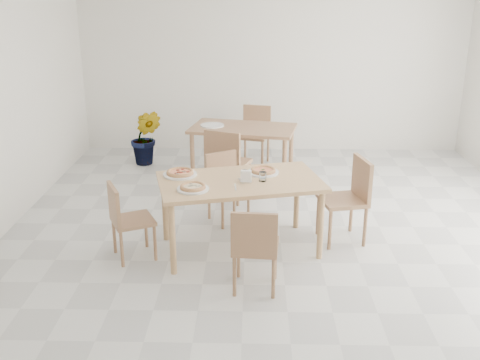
{
  "coord_description": "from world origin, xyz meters",
  "views": [
    {
      "loc": [
        -0.3,
        -5.36,
        2.61
      ],
      "look_at": [
        -0.42,
        -0.14,
        0.75
      ],
      "focal_mm": 42.0,
      "sensor_mm": 36.0,
      "label": 1
    }
  ],
  "objects_px": {
    "plate_margherita": "(263,172)",
    "chair_back_n": "(255,130)",
    "chair_west": "(125,216)",
    "tumbler_b": "(263,177)",
    "pizza_margherita": "(263,170)",
    "napkin_holder": "(246,177)",
    "chair_east": "(350,194)",
    "potted_plant": "(146,137)",
    "pizza_pepperoni": "(180,172)",
    "chair_south": "(255,244)",
    "chair_back_s": "(226,160)",
    "plate_pepperoni": "(180,174)",
    "tumbler_a": "(245,175)",
    "chair_north": "(225,182)",
    "pizza_mushroom": "(193,187)",
    "main_table": "(240,187)",
    "plate_mushroom": "(193,189)",
    "plate_empty": "(212,125)",
    "second_table": "(243,134)"
  },
  "relations": [
    {
      "from": "chair_south",
      "to": "plate_empty",
      "type": "distance_m",
      "value": 3.09
    },
    {
      "from": "potted_plant",
      "to": "plate_margherita",
      "type": "bearing_deg",
      "value": -56.71
    },
    {
      "from": "napkin_holder",
      "to": "chair_south",
      "type": "bearing_deg",
      "value": -76.92
    },
    {
      "from": "tumbler_a",
      "to": "chair_back_n",
      "type": "xyz_separation_m",
      "value": [
        0.11,
        2.89,
        -0.3
      ]
    },
    {
      "from": "plate_margherita",
      "to": "pizza_mushroom",
      "type": "relative_size",
      "value": 1.02
    },
    {
      "from": "plate_margherita",
      "to": "chair_back_n",
      "type": "distance_m",
      "value": 2.72
    },
    {
      "from": "plate_pepperoni",
      "to": "pizza_margherita",
      "type": "height_order",
      "value": "pizza_margherita"
    },
    {
      "from": "plate_empty",
      "to": "plate_margherita",
      "type": "bearing_deg",
      "value": -71.44
    },
    {
      "from": "main_table",
      "to": "pizza_pepperoni",
      "type": "distance_m",
      "value": 0.63
    },
    {
      "from": "main_table",
      "to": "napkin_holder",
      "type": "height_order",
      "value": "napkin_holder"
    },
    {
      "from": "pizza_pepperoni",
      "to": "napkin_holder",
      "type": "relative_size",
      "value": 2.69
    },
    {
      "from": "main_table",
      "to": "chair_north",
      "type": "bearing_deg",
      "value": 89.79
    },
    {
      "from": "plate_empty",
      "to": "plate_mushroom",
      "type": "bearing_deg",
      "value": -90.21
    },
    {
      "from": "chair_back_s",
      "to": "chair_back_n",
      "type": "height_order",
      "value": "chair_back_s"
    },
    {
      "from": "napkin_holder",
      "to": "chair_back_s",
      "type": "bearing_deg",
      "value": 106.8
    },
    {
      "from": "chair_east",
      "to": "pizza_mushroom",
      "type": "height_order",
      "value": "chair_east"
    },
    {
      "from": "pizza_pepperoni",
      "to": "potted_plant",
      "type": "distance_m",
      "value": 2.82
    },
    {
      "from": "plate_mushroom",
      "to": "chair_east",
      "type": "bearing_deg",
      "value": 18.73
    },
    {
      "from": "pizza_margherita",
      "to": "tumbler_b",
      "type": "height_order",
      "value": "tumbler_b"
    },
    {
      "from": "pizza_mushroom",
      "to": "tumbler_a",
      "type": "bearing_deg",
      "value": 33.12
    },
    {
      "from": "pizza_pepperoni",
      "to": "pizza_margherita",
      "type": "bearing_deg",
      "value": 5.94
    },
    {
      "from": "tumbler_a",
      "to": "napkin_holder",
      "type": "xyz_separation_m",
      "value": [
        0.02,
        -0.11,
        0.01
      ]
    },
    {
      "from": "pizza_mushroom",
      "to": "tumbler_b",
      "type": "xyz_separation_m",
      "value": [
        0.66,
        0.26,
        0.02
      ]
    },
    {
      "from": "chair_east",
      "to": "pizza_margherita",
      "type": "bearing_deg",
      "value": -100.24
    },
    {
      "from": "pizza_margherita",
      "to": "napkin_holder",
      "type": "xyz_separation_m",
      "value": [
        -0.17,
        -0.3,
        0.03
      ]
    },
    {
      "from": "chair_west",
      "to": "plate_empty",
      "type": "height_order",
      "value": "chair_west"
    },
    {
      "from": "main_table",
      "to": "plate_empty",
      "type": "bearing_deg",
      "value": 87.36
    },
    {
      "from": "plate_pepperoni",
      "to": "second_table",
      "type": "height_order",
      "value": "plate_pepperoni"
    },
    {
      "from": "pizza_pepperoni",
      "to": "napkin_holder",
      "type": "distance_m",
      "value": 0.7
    },
    {
      "from": "pizza_pepperoni",
      "to": "plate_empty",
      "type": "height_order",
      "value": "pizza_pepperoni"
    },
    {
      "from": "plate_mushroom",
      "to": "second_table",
      "type": "distance_m",
      "value": 2.45
    },
    {
      "from": "plate_mushroom",
      "to": "chair_back_n",
      "type": "distance_m",
      "value": 3.27
    },
    {
      "from": "plate_pepperoni",
      "to": "pizza_margherita",
      "type": "relative_size",
      "value": 1.23
    },
    {
      "from": "chair_west",
      "to": "tumbler_b",
      "type": "height_order",
      "value": "tumbler_b"
    },
    {
      "from": "chair_back_s",
      "to": "chair_east",
      "type": "bearing_deg",
      "value": 161.66
    },
    {
      "from": "chair_south",
      "to": "chair_back_s",
      "type": "bearing_deg",
      "value": -76.31
    },
    {
      "from": "tumbler_a",
      "to": "tumbler_b",
      "type": "bearing_deg",
      "value": -16.46
    },
    {
      "from": "chair_south",
      "to": "napkin_holder",
      "type": "distance_m",
      "value": 0.84
    },
    {
      "from": "pizza_mushroom",
      "to": "plate_mushroom",
      "type": "bearing_deg",
      "value": -90.0
    },
    {
      "from": "plate_mushroom",
      "to": "plate_pepperoni",
      "type": "distance_m",
      "value": 0.45
    },
    {
      "from": "chair_south",
      "to": "chair_back_n",
      "type": "relative_size",
      "value": 0.93
    },
    {
      "from": "chair_north",
      "to": "chair_west",
      "type": "relative_size",
      "value": 1.01
    },
    {
      "from": "chair_east",
      "to": "pizza_mushroom",
      "type": "xyz_separation_m",
      "value": [
        -1.58,
        -0.54,
        0.26
      ]
    },
    {
      "from": "pizza_margherita",
      "to": "pizza_pepperoni",
      "type": "distance_m",
      "value": 0.84
    },
    {
      "from": "tumbler_a",
      "to": "tumbler_b",
      "type": "relative_size",
      "value": 0.96
    },
    {
      "from": "pizza_mushroom",
      "to": "chair_back_s",
      "type": "height_order",
      "value": "chair_back_s"
    },
    {
      "from": "plate_margherita",
      "to": "tumbler_a",
      "type": "height_order",
      "value": "tumbler_a"
    },
    {
      "from": "pizza_mushroom",
      "to": "second_table",
      "type": "bearing_deg",
      "value": 79.99
    },
    {
      "from": "chair_east",
      "to": "potted_plant",
      "type": "bearing_deg",
      "value": -146.68
    },
    {
      "from": "chair_west",
      "to": "chair_back_s",
      "type": "bearing_deg",
      "value": -55.79
    }
  ]
}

